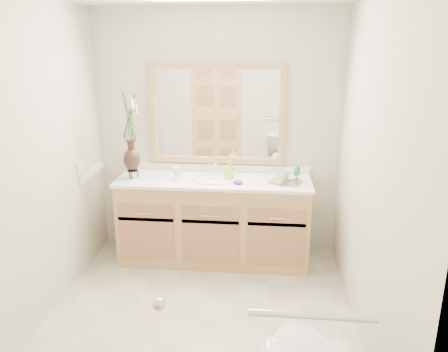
# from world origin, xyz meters

# --- Properties ---
(floor) EXTENTS (2.60, 2.60, 0.00)m
(floor) POSITION_xyz_m (0.00, 0.00, 0.00)
(floor) COLOR beige
(floor) RESTS_ON ground
(wall_back) EXTENTS (2.40, 0.02, 2.40)m
(wall_back) POSITION_xyz_m (0.00, 1.30, 1.20)
(wall_back) COLOR beige
(wall_back) RESTS_ON floor
(wall_front) EXTENTS (2.40, 0.02, 2.40)m
(wall_front) POSITION_xyz_m (0.00, -1.30, 1.20)
(wall_front) COLOR beige
(wall_front) RESTS_ON floor
(wall_left) EXTENTS (0.02, 2.60, 2.40)m
(wall_left) POSITION_xyz_m (-1.20, 0.00, 1.20)
(wall_left) COLOR beige
(wall_left) RESTS_ON floor
(wall_right) EXTENTS (0.02, 2.60, 2.40)m
(wall_right) POSITION_xyz_m (1.20, 0.00, 1.20)
(wall_right) COLOR beige
(wall_right) RESTS_ON floor
(vanity) EXTENTS (1.80, 0.55, 0.80)m
(vanity) POSITION_xyz_m (0.00, 1.01, 0.40)
(vanity) COLOR tan
(vanity) RESTS_ON floor
(counter) EXTENTS (1.84, 0.57, 0.03)m
(counter) POSITION_xyz_m (0.00, 1.01, 0.82)
(counter) COLOR white
(counter) RESTS_ON vanity
(sink) EXTENTS (0.38, 0.34, 0.23)m
(sink) POSITION_xyz_m (0.00, 1.00, 0.78)
(sink) COLOR white
(sink) RESTS_ON counter
(mirror) EXTENTS (1.32, 0.04, 0.97)m
(mirror) POSITION_xyz_m (0.00, 1.28, 1.41)
(mirror) COLOR white
(mirror) RESTS_ON wall_back
(switch_plate) EXTENTS (0.02, 0.12, 0.12)m
(switch_plate) POSITION_xyz_m (-1.19, 0.76, 0.98)
(switch_plate) COLOR white
(switch_plate) RESTS_ON wall_left
(door) EXTENTS (0.80, 0.03, 2.00)m
(door) POSITION_xyz_m (-0.30, -1.29, 1.00)
(door) COLOR tan
(door) RESTS_ON floor
(grab_bar) EXTENTS (0.55, 0.03, 0.03)m
(grab_bar) POSITION_xyz_m (0.70, -1.27, 0.95)
(grab_bar) COLOR silver
(grab_bar) RESTS_ON wall_front
(flower_vase) EXTENTS (0.19, 0.19, 0.77)m
(flower_vase) POSITION_xyz_m (-0.77, 0.98, 1.35)
(flower_vase) COLOR black
(flower_vase) RESTS_ON counter
(tumbler) EXTENTS (0.07, 0.07, 0.09)m
(tumbler) POSITION_xyz_m (-0.36, 1.06, 0.88)
(tumbler) COLOR beige
(tumbler) RESTS_ON counter
(soap_dish) EXTENTS (0.10, 0.10, 0.03)m
(soap_dish) POSITION_xyz_m (-0.36, 0.96, 0.84)
(soap_dish) COLOR beige
(soap_dish) RESTS_ON counter
(soap_bottle) EXTENTS (0.09, 0.09, 0.16)m
(soap_bottle) POSITION_xyz_m (0.14, 1.06, 0.91)
(soap_bottle) COLOR #94E636
(soap_bottle) RESTS_ON counter
(purple_dish) EXTENTS (0.11, 0.10, 0.03)m
(purple_dish) POSITION_xyz_m (0.24, 0.89, 0.85)
(purple_dish) COLOR #4D2268
(purple_dish) RESTS_ON counter
(tray) EXTENTS (0.32, 0.26, 0.01)m
(tray) POSITION_xyz_m (0.67, 0.98, 0.84)
(tray) COLOR olive
(tray) RESTS_ON counter
(mug_left) EXTENTS (0.13, 0.12, 0.10)m
(mug_left) POSITION_xyz_m (0.62, 0.92, 0.90)
(mug_left) COLOR beige
(mug_left) RESTS_ON tray
(mug_right) EXTENTS (0.13, 0.13, 0.09)m
(mug_right) POSITION_xyz_m (0.66, 1.02, 0.89)
(mug_right) COLOR beige
(mug_right) RESTS_ON tray
(goblet_front) EXTENTS (0.06, 0.06, 0.13)m
(goblet_front) POSITION_xyz_m (0.77, 0.94, 0.93)
(goblet_front) COLOR #236A37
(goblet_front) RESTS_ON tray
(goblet_back) EXTENTS (0.06, 0.06, 0.13)m
(goblet_back) POSITION_xyz_m (0.78, 1.04, 0.93)
(goblet_back) COLOR #236A37
(goblet_back) RESTS_ON tray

